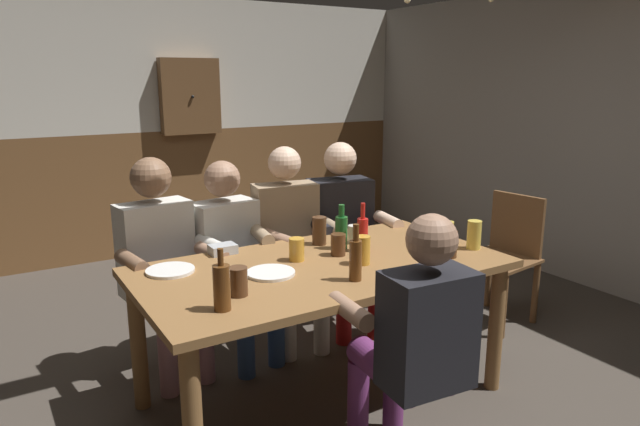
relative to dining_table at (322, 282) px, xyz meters
The scene contains 29 objects.
ground_plane 0.66m from the dining_table, 90.00° to the left, with size 7.18×7.18×0.00m, color #423A33.
back_wall_upper 3.30m from the dining_table, 90.00° to the left, with size 5.43×0.12×1.22m, color silver.
back_wall_wainscot 3.10m from the dining_table, 90.00° to the left, with size 5.43×0.12×1.17m, color brown.
side_wall_concrete 2.83m from the dining_table, ahead, with size 0.12×5.98×2.39m, color gray.
dining_table is the anchor object (origin of this frame).
person_0 0.95m from the dining_table, 130.50° to the left, with size 0.57×0.54×1.25m.
person_1 0.74m from the dining_table, 105.48° to the left, with size 0.56×0.57×1.19m.
person_2 0.74m from the dining_table, 74.67° to the left, with size 0.57×0.55×1.25m.
person_3 0.95m from the dining_table, 49.77° to the left, with size 0.59×0.60×1.25m.
person_4 0.71m from the dining_table, 89.39° to the right, with size 0.52×0.55×1.17m.
chair_empty_near_left 1.65m from the dining_table, ahead, with size 0.49×0.49×0.88m.
table_candle 0.66m from the dining_table, 36.67° to the left, with size 0.04×0.04×0.08m, color #F9E08C.
condiment_caddy 0.57m from the dining_table, 130.61° to the left, with size 0.14×0.10×0.05m, color #B2B7BC.
plate_0 0.76m from the dining_table, 157.79° to the left, with size 0.24×0.24×0.01m, color white.
plate_1 0.31m from the dining_table, behind, with size 0.24×0.24×0.01m, color white.
bottle_0 0.74m from the dining_table, 156.47° to the right, with size 0.07×0.07×0.26m.
bottle_1 0.35m from the dining_table, 88.88° to the right, with size 0.06×0.06×0.27m.
bottle_2 0.37m from the dining_table, 14.22° to the left, with size 0.06×0.06×0.27m.
bottle_3 0.35m from the dining_table, 37.10° to the left, with size 0.07×0.07×0.25m.
pint_glass_0 0.80m from the dining_table, ahead, with size 0.07×0.07×0.13m, color #E5C64C.
pint_glass_1 0.21m from the dining_table, 125.72° to the left, with size 0.08×0.08×0.12m, color gold.
pint_glass_2 0.39m from the dining_table, 61.31° to the left, with size 0.08×0.08×0.16m, color #4C2D19.
pint_glass_3 0.23m from the dining_table, 28.61° to the left, with size 0.08×0.08×0.12m, color #4C2D19.
pint_glass_4 0.44m from the dining_table, 32.53° to the left, with size 0.07×0.07×0.10m, color white.
pint_glass_5 0.89m from the dining_table, 13.98° to the right, with size 0.08×0.08×0.16m, color #E5C64C.
pint_glass_6 0.26m from the dining_table, 31.60° to the right, with size 0.08×0.08×0.15m, color gold.
pint_glass_7 0.70m from the dining_table, 21.81° to the right, with size 0.08×0.08×0.14m, color #4C2D19.
pint_glass_8 0.58m from the dining_table, 162.24° to the right, with size 0.08×0.08×0.13m, color #4C2D19.
wall_dart_cabinet 3.11m from the dining_table, 82.93° to the left, with size 0.56×0.15×0.70m.
Camera 1 is at (-1.45, -2.40, 1.68)m, focal length 32.15 mm.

